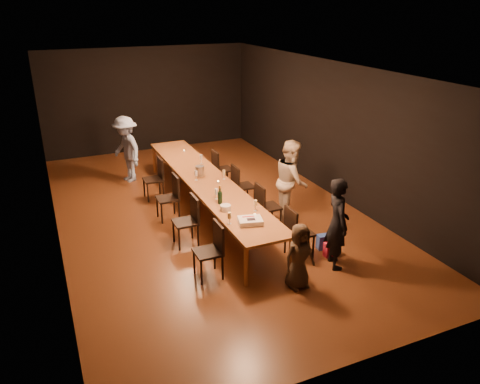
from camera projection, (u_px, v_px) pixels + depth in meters
name	position (u px, v px, depth m)	size (l,w,h in m)	color
ground	(207.00, 212.00, 10.02)	(10.00, 10.00, 0.00)	#401F10
room_shell	(204.00, 116.00, 9.23)	(6.04, 10.04, 3.02)	black
table	(206.00, 181.00, 9.75)	(0.90, 6.00, 0.75)	brown
chair_right_0	(300.00, 232.00, 8.12)	(0.42, 0.42, 0.93)	black
chair_right_1	(268.00, 206.00, 9.14)	(0.42, 0.42, 0.93)	black
chair_right_2	(243.00, 186.00, 10.16)	(0.42, 0.42, 0.93)	black
chair_right_3	(223.00, 169.00, 11.17)	(0.42, 0.42, 0.93)	black
chair_left_0	(208.00, 251.00, 7.49)	(0.42, 0.42, 0.93)	black
chair_left_1	(185.00, 221.00, 8.51)	(0.42, 0.42, 0.93)	black
chair_left_2	(167.00, 198.00, 9.52)	(0.42, 0.42, 0.93)	black
chair_left_3	(153.00, 179.00, 10.54)	(0.42, 0.42, 0.93)	black
woman_birthday	(337.00, 223.00, 7.70)	(0.58, 0.38, 1.58)	black
woman_tan	(291.00, 181.00, 9.40)	(0.81, 0.63, 1.68)	beige
man_blue	(126.00, 149.00, 11.44)	(1.06, 0.61, 1.64)	#849ECD
child	(299.00, 256.00, 7.20)	(0.53, 0.34, 1.08)	#403224
gift_bag_red	(330.00, 249.00, 8.24)	(0.23, 0.12, 0.27)	red
gift_bag_blue	(323.00, 242.00, 8.47)	(0.22, 0.15, 0.28)	#284AAF
birthday_cake	(250.00, 221.00, 7.77)	(0.45, 0.40, 0.09)	white
plate_stack	(226.00, 208.00, 8.24)	(0.19, 0.19, 0.11)	silver
champagne_bottle	(220.00, 195.00, 8.48)	(0.08, 0.08, 0.35)	black
ice_bucket	(200.00, 171.00, 9.89)	(0.19, 0.19, 0.21)	#B8B7BD
wineglass_0	(229.00, 218.00, 7.74)	(0.06, 0.06, 0.21)	beige
wineglass_1	(255.00, 206.00, 8.21)	(0.06, 0.06, 0.21)	beige
wineglass_2	(216.00, 194.00, 8.71)	(0.06, 0.06, 0.21)	silver
wineglass_3	(224.00, 175.00, 9.68)	(0.06, 0.06, 0.21)	beige
wineglass_4	(196.00, 175.00, 9.63)	(0.06, 0.06, 0.21)	silver
wineglass_5	(201.00, 159.00, 10.61)	(0.06, 0.06, 0.21)	silver
tealight_near	(255.00, 215.00, 8.05)	(0.05, 0.05, 0.03)	#B2B7B2
tealight_mid	(218.00, 182.00, 9.53)	(0.05, 0.05, 0.03)	#B2B7B2
tealight_far	(184.00, 151.00, 11.48)	(0.05, 0.05, 0.03)	#B2B7B2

